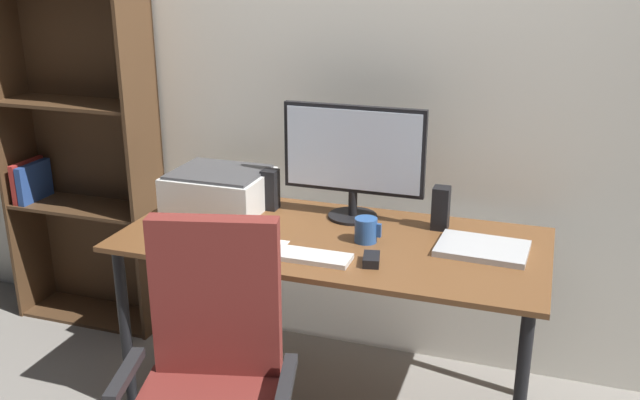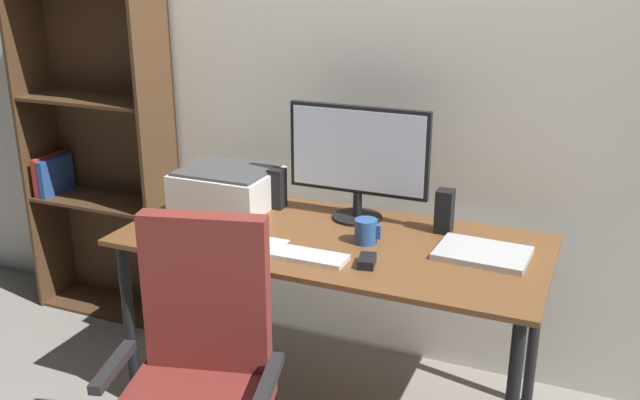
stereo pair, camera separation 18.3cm
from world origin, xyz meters
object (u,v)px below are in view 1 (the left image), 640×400
monitor (353,155)px  mouse (371,260)px  printer (219,189)px  speaker_right (441,208)px  desk (332,257)px  keyboard (310,257)px  bookshelf (82,155)px  laptop (482,248)px  coffee_mug (366,230)px  speaker_left (270,190)px

monitor → mouse: bearing=-65.6°
printer → speaker_right: bearing=3.1°
desk → keyboard: keyboard is taller
printer → bookshelf: (-0.83, 0.20, 0.02)m
monitor → keyboard: monitor is taller
speaker_right → laptop: bearing=-43.4°
coffee_mug → printer: bearing=166.1°
keyboard → speaker_right: speaker_right is taller
printer → bookshelf: bearing=166.3°
desk → bookshelf: bookshelf is taller
coffee_mug → speaker_right: speaker_right is taller
bookshelf → monitor: bearing=-5.9°
keyboard → coffee_mug: coffee_mug is taller
mouse → speaker_left: size_ratio=0.56×
keyboard → printer: printer is taller
monitor → printer: (-0.57, -0.06, -0.18)m
keyboard → speaker_left: 0.55m
coffee_mug → laptop: size_ratio=0.31×
laptop → bookshelf: size_ratio=0.19×
printer → mouse: bearing=-25.4°
desk → bookshelf: bearing=164.9°
desk → speaker_right: speaker_right is taller
keyboard → laptop: (0.57, 0.26, 0.00)m
monitor → desk: bearing=-93.7°
laptop → monitor: bearing=164.2°
keyboard → printer: (-0.54, 0.39, 0.07)m
desk → bookshelf: 1.45m
bookshelf → mouse: bearing=-19.4°
bookshelf → speaker_left: bearing=-8.3°
laptop → speaker_left: size_ratio=1.88×
desk → speaker_right: bearing=30.7°
keyboard → mouse: size_ratio=3.02×
desk → printer: printer is taller
laptop → speaker_left: speaker_left is taller
speaker_right → monitor: bearing=178.7°
laptop → printer: bearing=176.3°
desk → printer: (-0.55, 0.17, 0.16)m
coffee_mug → laptop: 0.43m
speaker_left → bookshelf: (-1.04, 0.15, 0.02)m
mouse → speaker_left: bearing=131.5°
speaker_right → bookshelf: bearing=175.0°
monitor → speaker_right: 0.40m
mouse → laptop: (0.35, 0.24, -0.01)m
laptop → speaker_right: size_ratio=1.88×
keyboard → bookshelf: (-1.38, 0.59, 0.09)m
speaker_left → bookshelf: 1.06m
coffee_mug → laptop: coffee_mug is taller
speaker_right → printer: (-0.93, -0.05, -0.00)m
coffee_mug → speaker_right: (0.24, 0.22, 0.04)m
desk → laptop: laptop is taller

